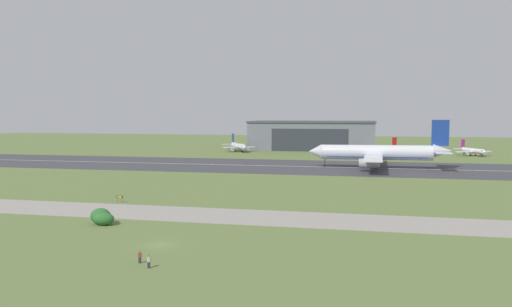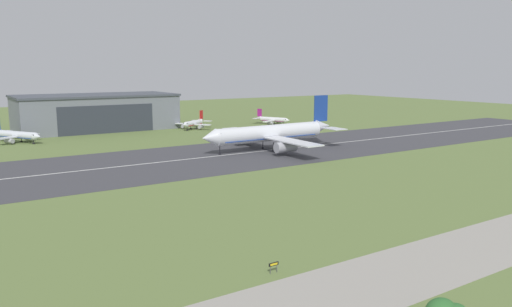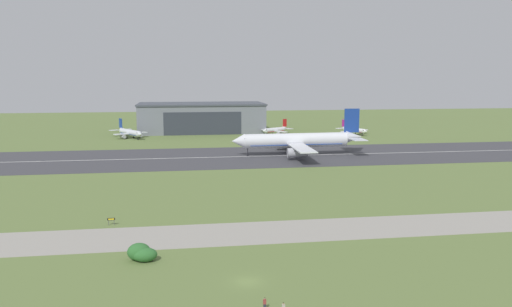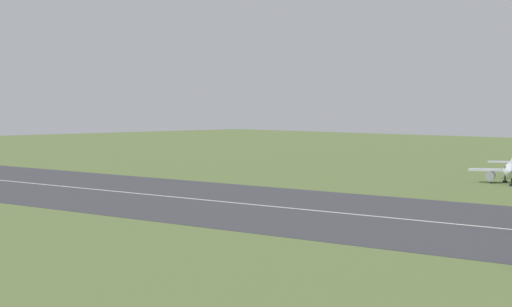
{
  "view_description": "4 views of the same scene",
  "coord_description": "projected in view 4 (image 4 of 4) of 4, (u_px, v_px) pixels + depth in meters",
  "views": [
    {
      "loc": [
        30.63,
        -71.23,
        20.47
      ],
      "look_at": [
        -1.63,
        78.35,
        8.05
      ],
      "focal_mm": 35.0,
      "sensor_mm": 36.0,
      "label": 1
    },
    {
      "loc": [
        -61.17,
        -19.62,
        27.54
      ],
      "look_at": [
        7.13,
        84.33,
        6.34
      ],
      "focal_mm": 35.0,
      "sensor_mm": 36.0,
      "label": 2
    },
    {
      "loc": [
        -9.41,
        -69.96,
        30.16
      ],
      "look_at": [
        12.13,
        70.56,
        8.45
      ],
      "focal_mm": 35.0,
      "sensor_mm": 36.0,
      "label": 3
    },
    {
      "loc": [
        97.48,
        -9.12,
        17.06
      ],
      "look_at": [
        9.81,
        74.99,
        11.0
      ],
      "focal_mm": 85.0,
      "sensor_mm": 36.0,
      "label": 4
    }
  ],
  "objects": [
    {
      "name": "runway_strip",
      "position": [
        441.0,
        223.0,
        159.03
      ],
      "size": [
        407.25,
        52.3,
        0.06
      ],
      "primitive_type": "cube",
      "color": "#3D3D42",
      "rests_on": "ground_plane"
    },
    {
      "name": "ground_plane",
      "position": [
        69.0,
        268.0,
        118.22
      ],
      "size": [
        647.25,
        647.25,
        0.0
      ],
      "primitive_type": "plane",
      "color": "olive"
    },
    {
      "name": "runway_centreline",
      "position": [
        441.0,
        223.0,
        159.03
      ],
      "size": [
        366.52,
        0.7,
        0.01
      ],
      "primitive_type": "cube",
      "color": "silver",
      "rests_on": "runway_strip"
    }
  ]
}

